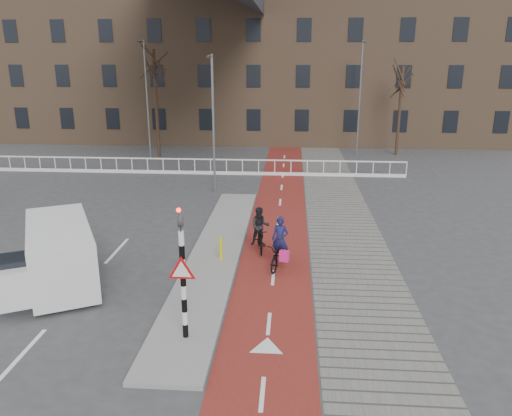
{
  "coord_description": "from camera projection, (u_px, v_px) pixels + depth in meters",
  "views": [
    {
      "loc": [
        2.03,
        -13.18,
        7.03
      ],
      "look_at": [
        0.71,
        5.0,
        1.5
      ],
      "focal_mm": 35.0,
      "sensor_mm": 36.0,
      "label": 1
    }
  ],
  "objects": [
    {
      "name": "streetlight_right",
      "position": [
        360.0,
        99.0,
        36.67
      ],
      "size": [
        0.12,
        0.12,
        8.17
      ],
      "primitive_type": "cylinder",
      "color": "slate",
      "rests_on": "ground"
    },
    {
      "name": "traffic_signal",
      "position": [
        183.0,
        270.0,
        12.3
      ],
      "size": [
        0.8,
        0.8,
        3.68
      ],
      "color": "black",
      "rests_on": "curb_island"
    },
    {
      "name": "tree_right",
      "position": [
        399.0,
        111.0,
        36.53
      ],
      "size": [
        0.22,
        0.22,
        6.42
      ],
      "primitive_type": "cylinder",
      "color": "black",
      "rests_on": "ground"
    },
    {
      "name": "streetlight_near",
      "position": [
        213.0,
        126.0,
        26.06
      ],
      "size": [
        0.12,
        0.12,
        7.18
      ],
      "primitive_type": "cylinder",
      "color": "slate",
      "rests_on": "ground"
    },
    {
      "name": "van",
      "position": [
        61.0,
        253.0,
        15.91
      ],
      "size": [
        3.76,
        4.91,
        1.97
      ],
      "rotation": [
        0.0,
        0.0,
        0.48
      ],
      "color": "silver",
      "rests_on": "ground"
    },
    {
      "name": "cyclist_far",
      "position": [
        260.0,
        233.0,
        18.63
      ],
      "size": [
        0.79,
        1.61,
        1.71
      ],
      "rotation": [
        0.0,
        0.0,
        0.16
      ],
      "color": "black",
      "rests_on": "bike_lane"
    },
    {
      "name": "streetlight_left",
      "position": [
        147.0,
        101.0,
        35.04
      ],
      "size": [
        0.12,
        0.12,
        8.14
      ],
      "primitive_type": "cylinder",
      "color": "slate",
      "rests_on": "ground"
    },
    {
      "name": "railing",
      "position": [
        179.0,
        169.0,
        31.25
      ],
      "size": [
        28.0,
        0.1,
        0.99
      ],
      "color": "silver",
      "rests_on": "ground"
    },
    {
      "name": "townhouse_row",
      "position": [
        236.0,
        48.0,
        43.25
      ],
      "size": [
        46.0,
        10.0,
        15.9
      ],
      "color": "#7F6047",
      "rests_on": "ground"
    },
    {
      "name": "cyclist_near",
      "position": [
        280.0,
        251.0,
        17.19
      ],
      "size": [
        1.08,
        1.85,
        1.84
      ],
      "rotation": [
        0.0,
        0.0,
        -0.29
      ],
      "color": "black",
      "rests_on": "bike_lane"
    },
    {
      "name": "tree_mid",
      "position": [
        156.0,
        105.0,
        35.47
      ],
      "size": [
        0.23,
        0.23,
        7.57
      ],
      "primitive_type": "cylinder",
      "color": "black",
      "rests_on": "ground"
    },
    {
      "name": "sidewalk",
      "position": [
        338.0,
        209.0,
        24.01
      ],
      "size": [
        3.0,
        60.0,
        0.01
      ],
      "primitive_type": "cube",
      "color": "slate",
      "rests_on": "ground"
    },
    {
      "name": "ground",
      "position": [
        220.0,
        305.0,
        14.76
      ],
      "size": [
        120.0,
        120.0,
        0.0
      ],
      "primitive_type": "plane",
      "color": "#38383A",
      "rests_on": "ground"
    },
    {
      "name": "bollard",
      "position": [
        221.0,
        248.0,
        17.69
      ],
      "size": [
        0.12,
        0.12,
        0.81
      ],
      "primitive_type": "cylinder",
      "color": "#D6C60B",
      "rests_on": "curb_island"
    },
    {
      "name": "curb_island",
      "position": [
        216.0,
        252.0,
        18.61
      ],
      "size": [
        1.8,
        16.0,
        0.12
      ],
      "primitive_type": "cube",
      "color": "gray",
      "rests_on": "ground"
    },
    {
      "name": "bike_lane",
      "position": [
        280.0,
        208.0,
        24.2
      ],
      "size": [
        2.5,
        60.0,
        0.01
      ],
      "primitive_type": "cube",
      "color": "maroon",
      "rests_on": "ground"
    }
  ]
}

